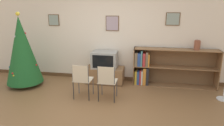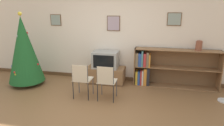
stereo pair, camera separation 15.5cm
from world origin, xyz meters
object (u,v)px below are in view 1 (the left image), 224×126
Objects in this scene: bookshelf at (159,68)px; vase at (197,45)px; tv_console at (105,75)px; television at (105,60)px; folding_chair_left at (82,79)px; christmas_tree at (22,50)px; folding_chair_right at (107,81)px.

bookshelf is 1.10m from vase.
tv_console is 1.54× the size of television.
folding_chair_left is 0.38× the size of bookshelf.
bookshelf is at bearing 179.20° from vase.
television is 0.83× the size of folding_chair_left.
christmas_tree reaches higher than folding_chair_right.
vase reaches higher than bookshelf.
christmas_tree reaches higher than folding_chair_left.
television reaches higher than tv_console.
television is 1.49m from bookshelf.
tv_console is 1.50m from bookshelf.
vase is at bearing -0.80° from bookshelf.
christmas_tree is at bearing 163.92° from folding_chair_left.
folding_chair_left reaches higher than tv_console.
bookshelf reaches higher than tv_console.
christmas_tree reaches higher than tv_console.
folding_chair_left is at bearing -155.87° from vase.
tv_console is 0.48× the size of bookshelf.
folding_chair_left and folding_chair_right have the same top height.
bookshelf reaches higher than television.
tv_console is 1.16m from folding_chair_right.
folding_chair_left is (-0.29, -1.09, 0.25)m from tv_console.
vase reaches higher than folding_chair_left.
folding_chair_left is at bearing -104.79° from tv_console.
christmas_tree is 1.86× the size of tv_console.
christmas_tree is at bearing -169.04° from bookshelf.
vase is (2.07, 1.18, 0.66)m from folding_chair_right.
folding_chair_right is at bearing -150.18° from vase.
television reaches higher than folding_chair_right.
television is at bearing -90.00° from tv_console.
folding_chair_right is 0.38× the size of bookshelf.
folding_chair_right is 2.47m from vase.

